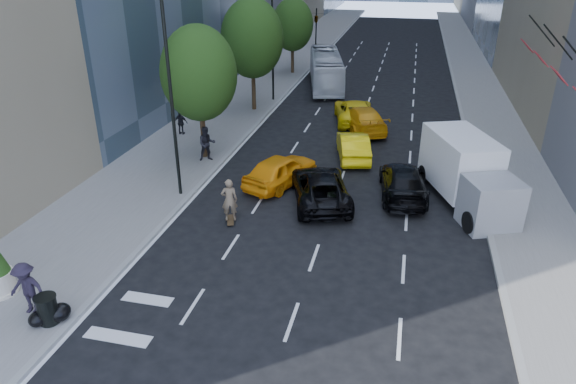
% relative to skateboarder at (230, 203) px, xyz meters
% --- Properties ---
extents(ground, '(160.00, 160.00, 0.00)m').
position_rel_skateboarder_xyz_m(ground, '(3.20, -1.99, -0.99)').
color(ground, black).
rests_on(ground, ground).
extents(sidewalk_left, '(6.00, 120.00, 0.15)m').
position_rel_skateboarder_xyz_m(sidewalk_left, '(-5.80, 28.01, -0.91)').
color(sidewalk_left, slate).
rests_on(sidewalk_left, ground).
extents(sidewalk_right, '(4.00, 120.00, 0.15)m').
position_rel_skateboarder_xyz_m(sidewalk_right, '(13.20, 28.01, -0.91)').
color(sidewalk_right, slate).
rests_on(sidewalk_right, ground).
extents(lamp_near, '(2.13, 0.22, 10.00)m').
position_rel_skateboarder_xyz_m(lamp_near, '(-3.12, 2.01, 4.82)').
color(lamp_near, black).
rests_on(lamp_near, sidewalk_left).
extents(lamp_far, '(2.13, 0.22, 10.00)m').
position_rel_skateboarder_xyz_m(lamp_far, '(-3.12, 20.01, 4.82)').
color(lamp_far, black).
rests_on(lamp_far, sidewalk_left).
extents(tree_near, '(4.20, 4.20, 7.46)m').
position_rel_skateboarder_xyz_m(tree_near, '(-4.00, 7.01, 3.98)').
color(tree_near, black).
rests_on(tree_near, sidewalk_left).
extents(tree_mid, '(4.50, 4.50, 7.99)m').
position_rel_skateboarder_xyz_m(tree_mid, '(-4.00, 17.01, 4.33)').
color(tree_mid, black).
rests_on(tree_mid, sidewalk_left).
extents(tree_far, '(3.90, 3.90, 6.92)m').
position_rel_skateboarder_xyz_m(tree_far, '(-4.00, 30.01, 3.63)').
color(tree_far, black).
rests_on(tree_far, sidewalk_left).
extents(traffic_signal, '(2.48, 0.53, 5.20)m').
position_rel_skateboarder_xyz_m(traffic_signal, '(-3.20, 38.01, 3.24)').
color(traffic_signal, black).
rests_on(traffic_signal, sidewalk_left).
extents(facade_flags, '(1.85, 13.30, 2.05)m').
position_rel_skateboarder_xyz_m(facade_flags, '(13.84, 8.01, 5.20)').
color(facade_flags, black).
rests_on(facade_flags, ground).
extents(skateboarder, '(0.84, 0.69, 1.98)m').
position_rel_skateboarder_xyz_m(skateboarder, '(0.00, 0.00, 0.00)').
color(skateboarder, '#766249').
rests_on(skateboarder, ground).
extents(black_sedan_lincoln, '(4.01, 5.94, 1.51)m').
position_rel_skateboarder_xyz_m(black_sedan_lincoln, '(3.54, 3.01, -0.23)').
color(black_sedan_lincoln, black).
rests_on(black_sedan_lincoln, ground).
extents(black_sedan_mercedes, '(2.72, 5.47, 1.53)m').
position_rel_skateboarder_xyz_m(black_sedan_mercedes, '(7.40, 4.55, -0.23)').
color(black_sedan_mercedes, black).
rests_on(black_sedan_mercedes, ground).
extents(taxi_a, '(3.51, 5.09, 1.61)m').
position_rel_skateboarder_xyz_m(taxi_a, '(1.20, 4.51, -0.19)').
color(taxi_a, '#FF9A0D').
rests_on(taxi_a, ground).
extents(taxi_b, '(2.58, 4.87, 1.53)m').
position_rel_skateboarder_xyz_m(taxi_b, '(4.40, 9.08, -0.23)').
color(taxi_b, yellow).
rests_on(taxi_b, ground).
extents(taxi_c, '(3.73, 6.06, 1.57)m').
position_rel_skateboarder_xyz_m(taxi_c, '(3.70, 16.01, -0.21)').
color(taxi_c, yellow).
rests_on(taxi_c, ground).
extents(taxi_d, '(4.19, 6.01, 1.62)m').
position_rel_skateboarder_xyz_m(taxi_d, '(4.40, 14.31, -0.18)').
color(taxi_d, orange).
rests_on(taxi_d, ground).
extents(city_bus, '(4.74, 11.03, 2.99)m').
position_rel_skateboarder_xyz_m(city_bus, '(0.00, 25.73, 0.51)').
color(city_bus, white).
rests_on(city_bus, ground).
extents(box_truck, '(4.51, 6.89, 3.11)m').
position_rel_skateboarder_xyz_m(box_truck, '(10.29, 4.53, 0.59)').
color(box_truck, white).
rests_on(box_truck, ground).
extents(pedestrian_a, '(1.21, 1.13, 1.99)m').
position_rel_skateboarder_xyz_m(pedestrian_a, '(-3.60, 6.47, 0.16)').
color(pedestrian_a, black).
rests_on(pedestrian_a, sidewalk_left).
extents(pedestrian_b, '(0.94, 0.42, 1.57)m').
position_rel_skateboarder_xyz_m(pedestrian_b, '(-6.94, 10.38, -0.06)').
color(pedestrian_b, black).
rests_on(pedestrian_b, sidewalk_left).
extents(pedestrian_c, '(1.25, 0.76, 1.89)m').
position_rel_skateboarder_xyz_m(pedestrian_c, '(-4.32, -7.66, 0.10)').
color(pedestrian_c, '#241D2C').
rests_on(pedestrian_c, sidewalk_left).
extents(trash_can, '(0.64, 0.64, 0.96)m').
position_rel_skateboarder_xyz_m(trash_can, '(-3.40, -7.99, -0.36)').
color(trash_can, black).
rests_on(trash_can, sidewalk_left).
extents(garbage_bags, '(1.14, 1.10, 0.56)m').
position_rel_skateboarder_xyz_m(garbage_bags, '(-3.35, -7.94, -0.57)').
color(garbage_bags, black).
rests_on(garbage_bags, sidewalk_left).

